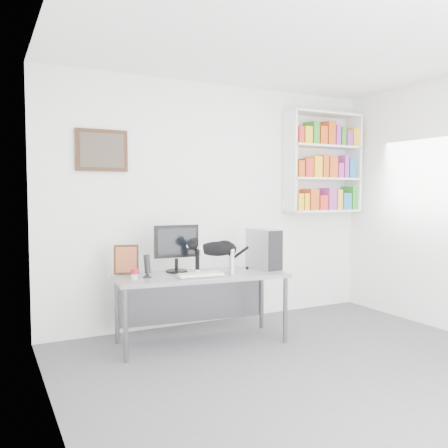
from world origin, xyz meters
The scene contains 11 objects.
room centered at (0.00, 0.00, 1.35)m, with size 4.01×4.01×2.70m.
bookshelf centered at (1.40, 1.85, 1.85)m, with size 1.03×0.28×1.24m, color white.
wall_art centered at (-1.30, 1.97, 1.90)m, with size 0.52×0.04×0.42m, color #402814.
desk centered at (-0.51, 1.30, 0.34)m, with size 1.64×0.64×0.69m, color gray.
monitor centered at (-0.68, 1.52, 0.93)m, with size 0.45×0.22×0.48m, color black.
keyboard centered at (-0.58, 1.18, 0.70)m, with size 0.43×0.16×0.03m, color white.
pc_tower centered at (0.21, 1.31, 0.89)m, with size 0.18×0.41×0.41m, color #A2A3A7.
speaker centered at (-1.04, 1.35, 0.80)m, with size 0.10×0.10×0.23m, color black.
leaning_print centered at (-1.16, 1.63, 0.83)m, with size 0.24×0.09×0.29m, color #402814.
soup_can centered at (-1.17, 1.31, 0.73)m, with size 0.07×0.07×0.10m, color #B00F25.
cat centered at (-0.39, 1.22, 0.85)m, with size 0.54×0.14×0.34m, color black, non-canonical shape.
Camera 1 is at (-2.39, -2.86, 1.47)m, focal length 38.00 mm.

